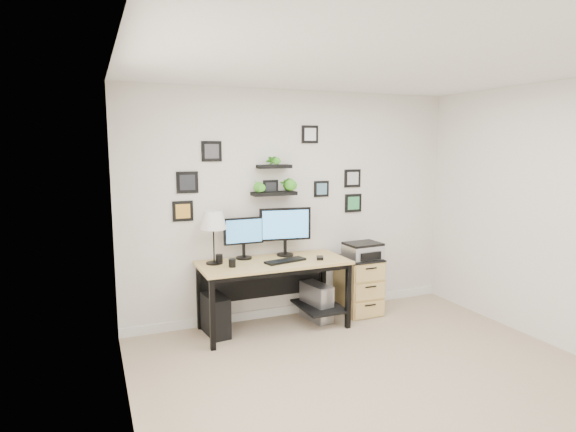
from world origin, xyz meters
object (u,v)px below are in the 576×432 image
pc_tower_black (216,315)px  file_cabinet (359,285)px  monitor_right (285,227)px  table_lamp (213,221)px  mug (232,263)px  monitor_left (244,235)px  desk (276,271)px  printer (363,250)px  pc_tower_grey (317,302)px

pc_tower_black → file_cabinet: file_cabinet is taller
monitor_right → table_lamp: 0.84m
mug → file_cabinet: mug is taller
table_lamp → pc_tower_black: size_ratio=1.33×
table_lamp → pc_tower_black: table_lamp is taller
monitor_left → file_cabinet: 1.54m
desk → monitor_left: 0.53m
desk → monitor_right: (0.18, 0.16, 0.45)m
desk → table_lamp: size_ratio=2.86×
printer → file_cabinet: bearing=112.2°
desk → file_cabinet: desk is taller
pc_tower_grey → printer: 0.81m
file_cabinet → table_lamp: bearing=178.5°
table_lamp → printer: size_ratio=1.33×
monitor_left → pc_tower_black: bearing=-156.9°
file_cabinet → printer: printer is taller
mug → pc_tower_black: bearing=137.8°
monitor_left → monitor_right: size_ratio=0.78×
desk → mug: bearing=-168.8°
monitor_right → pc_tower_grey: (0.33, -0.14, -0.86)m
pc_tower_black → printer: 1.85m
table_lamp → mug: 0.48m
desk → monitor_right: size_ratio=2.74×
file_cabinet → mug: bearing=-174.3°
monitor_left → monitor_right: bearing=-4.2°
desk → pc_tower_black: bearing=176.9°
desk → pc_tower_grey: bearing=2.1°
table_lamp → file_cabinet: size_ratio=0.84×
printer → table_lamp: bearing=177.0°
monitor_right → mug: (-0.69, -0.26, -0.28)m
monitor_right → table_lamp: size_ratio=1.04×
monitor_right → pc_tower_black: bearing=-171.7°
monitor_right → pc_tower_black: monitor_right is taller
desk → monitor_right: monitor_right is taller
desk → file_cabinet: 1.12m
monitor_left → mug: monitor_left is taller
monitor_left → printer: size_ratio=1.08×
monitor_right → printer: size_ratio=1.39×
desk → pc_tower_black: desk is taller
table_lamp → mug: bearing=-56.0°
monitor_right → pc_tower_grey: bearing=-23.2°
table_lamp → pc_tower_grey: 1.52m
pc_tower_grey → pc_tower_black: bearing=179.1°
table_lamp → printer: bearing=-3.0°
mug → printer: 1.62m
monitor_left → pc_tower_black: 0.90m
mug → pc_tower_black: mug is taller
monitor_left → printer: monitor_left is taller
desk → pc_tower_grey: (0.51, 0.02, -0.41)m
pc_tower_grey → monitor_right: bearing=156.8°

